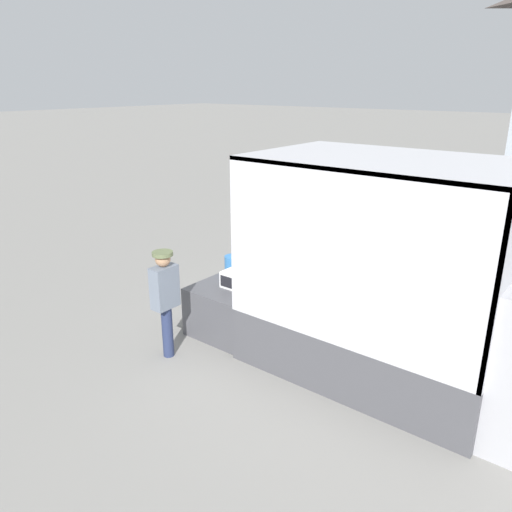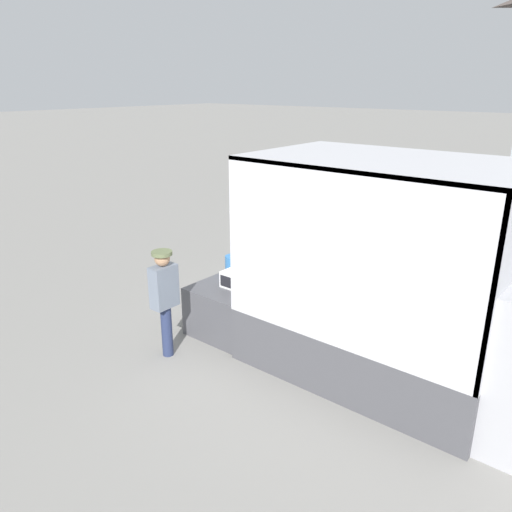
# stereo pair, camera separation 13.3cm
# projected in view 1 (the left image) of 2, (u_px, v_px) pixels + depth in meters

# --- Properties ---
(ground_plane) EXTENTS (160.00, 160.00, 0.00)m
(ground_plane) POSITION_uv_depth(u_px,v_px,m) (277.00, 331.00, 9.18)
(ground_plane) COLOR gray
(box_truck) EXTENTS (6.09, 2.45, 3.33)m
(box_truck) POSITION_uv_depth(u_px,v_px,m) (483.00, 343.00, 6.83)
(box_truck) COLOR #B2B2B7
(box_truck) RESTS_ON ground
(tailgate_deck) EXTENTS (1.25, 2.33, 0.89)m
(tailgate_deck) POSITION_uv_depth(u_px,v_px,m) (250.00, 300.00, 9.40)
(tailgate_deck) COLOR #4C4C51
(tailgate_deck) RESTS_ON ground
(microwave) EXTENTS (0.47, 0.37, 0.29)m
(microwave) POSITION_uv_depth(u_px,v_px,m) (236.00, 280.00, 8.79)
(microwave) COLOR white
(microwave) RESTS_ON tailgate_deck
(portable_generator) EXTENTS (0.66, 0.49, 0.64)m
(portable_generator) POSITION_uv_depth(u_px,v_px,m) (270.00, 261.00, 9.44)
(portable_generator) COLOR black
(portable_generator) RESTS_ON tailgate_deck
(orange_bucket) EXTENTS (0.32, 0.32, 0.33)m
(orange_bucket) POSITION_uv_depth(u_px,v_px,m) (233.00, 264.00, 9.46)
(orange_bucket) COLOR #3370B2
(orange_bucket) RESTS_ON tailgate_deck
(worker_person) EXTENTS (0.33, 0.44, 1.83)m
(worker_person) POSITION_uv_depth(u_px,v_px,m) (165.00, 293.00, 7.98)
(worker_person) COLOR navy
(worker_person) RESTS_ON ground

